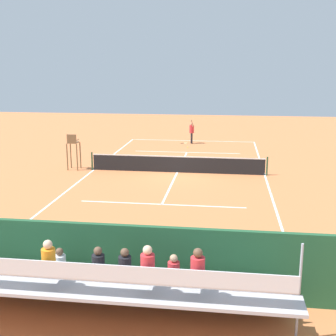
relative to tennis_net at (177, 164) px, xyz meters
The scene contains 11 objects.
ground_plane 0.50m from the tennis_net, ahead, with size 60.00×60.00×0.00m, color #D17542.
court_line_markings 0.50m from the tennis_net, 90.00° to the right, with size 10.10×22.20×0.01m.
tennis_net is the anchor object (origin of this frame).
backdrop_wall 14.01m from the tennis_net, 90.00° to the left, with size 18.00×0.16×2.00m, color #235633.
bleacher_stand 15.37m from the tennis_net, 90.23° to the left, with size 9.06×2.40×2.48m.
umpire_chair 6.25m from the tennis_net, ahead, with size 0.67×0.67×2.14m.
courtside_bench 13.50m from the tennis_net, 100.66° to the left, with size 1.80×0.40×0.93m.
equipment_bag 13.42m from the tennis_net, 92.65° to the left, with size 0.90×0.36×0.36m, color #334C8C.
tennis_player 9.72m from the tennis_net, 90.19° to the right, with size 0.42×0.55×1.93m.
tennis_racket 9.70m from the tennis_net, 87.25° to the right, with size 0.58×0.39×0.03m.
tennis_ball_near 7.90m from the tennis_net, 89.25° to the right, with size 0.07×0.07×0.07m, color #CCDB33.
Camera 1 is at (-2.80, 24.70, 6.13)m, focal length 47.10 mm.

